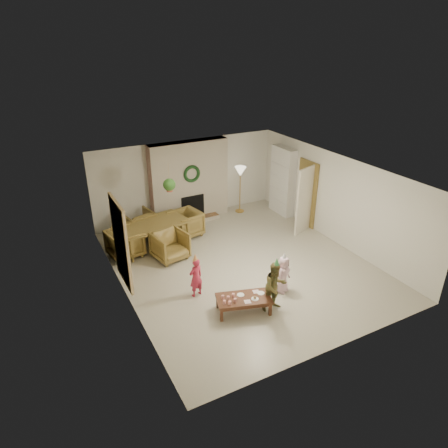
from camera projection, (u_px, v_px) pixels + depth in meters
floor at (241, 264)px, 10.44m from camera, size 7.00×7.00×0.00m
ceiling at (243, 172)px, 9.37m from camera, size 7.00×7.00×0.00m
wall_back at (187, 179)px, 12.71m from camera, size 7.00×0.00×7.00m
wall_front at (342, 294)px, 7.11m from camera, size 7.00×0.00×7.00m
wall_left at (121, 248)px, 8.65m from camera, size 0.00×7.00×7.00m
wall_right at (336, 199)px, 11.17m from camera, size 0.00×7.00×7.00m
fireplace_mass at (189, 181)px, 12.55m from camera, size 2.50×0.40×2.50m
fireplace_hearth at (195, 220)px, 12.78m from camera, size 1.60×0.30×0.12m
fireplace_firebox at (192, 207)px, 12.75m from camera, size 0.75×0.12×0.75m
fireplace_wreath at (192, 174)px, 12.23m from camera, size 0.54×0.10×0.54m
floor_lamp_base at (240, 211)px, 13.53m from camera, size 0.29×0.29×0.03m
floor_lamp_post at (240, 191)px, 13.23m from camera, size 0.03×0.03×1.40m
floor_lamp_shade at (240, 171)px, 12.94m from camera, size 0.37×0.37×0.31m
bookshelf_carcass at (283, 181)px, 13.01m from camera, size 0.30×1.00×2.20m
bookshelf_shelf_a at (281, 200)px, 13.28m from camera, size 0.30×0.92×0.03m
bookshelf_shelf_b at (282, 188)px, 13.10m from camera, size 0.30×0.92×0.03m
bookshelf_shelf_c at (282, 177)px, 12.93m from camera, size 0.30×0.92×0.03m
bookshelf_shelf_d at (283, 165)px, 12.76m from camera, size 0.30×0.92×0.03m
books_row_lower at (283, 197)px, 13.09m from camera, size 0.20×0.40×0.24m
books_row_mid at (281, 184)px, 13.08m from camera, size 0.20×0.44×0.24m
books_row_upper at (284, 174)px, 12.79m from camera, size 0.20×0.36×0.22m
door_frame at (307, 193)px, 12.21m from camera, size 0.05×0.86×2.04m
door_leaf at (305, 200)px, 11.76m from camera, size 0.77×0.32×2.00m
curtain_panel at (121, 243)px, 8.82m from camera, size 0.06×1.20×2.00m
dining_table at (154, 235)px, 11.18m from camera, size 2.13×1.45×0.69m
dining_chair_near at (170, 246)px, 10.56m from camera, size 0.96×0.98×0.76m
dining_chair_far at (139, 224)px, 11.77m from camera, size 0.96×0.98×0.76m
dining_chair_left at (125, 243)px, 10.67m from camera, size 0.98×0.96×0.76m
dining_chair_right at (186, 224)px, 11.77m from camera, size 0.98×0.96×0.76m
hanging_plant_cord at (169, 176)px, 10.17m from camera, size 0.01×0.01×0.70m
hanging_plant_pot at (170, 189)px, 10.32m from camera, size 0.16×0.16×0.12m
hanging_plant_foliage at (169, 185)px, 10.27m from camera, size 0.32×0.32×0.32m
coffee_table_top at (244, 299)px, 8.54m from camera, size 1.27×0.89×0.05m
coffee_table_apron at (244, 301)px, 8.56m from camera, size 1.16×0.78×0.07m
coffee_leg_fl at (222, 315)px, 8.32m from camera, size 0.08×0.08×0.30m
coffee_leg_fr at (270, 309)px, 8.49m from camera, size 0.08×0.08×0.30m
coffee_leg_bl at (218, 302)px, 8.73m from camera, size 0.08×0.08×0.30m
coffee_leg_br at (264, 296)px, 8.91m from camera, size 0.08×0.08×0.30m
cup_a at (224, 302)px, 8.32m from camera, size 0.08×0.08×0.08m
cup_b at (223, 297)px, 8.47m from camera, size 0.08×0.08×0.08m
cup_c at (230, 303)px, 8.30m from camera, size 0.08×0.08×0.08m
cup_d at (228, 298)px, 8.45m from camera, size 0.08×0.08×0.08m
cup_e at (235, 300)px, 8.38m from camera, size 0.08×0.08×0.08m
cup_f at (233, 295)px, 8.54m from camera, size 0.08×0.08×0.08m
plate_a at (241, 295)px, 8.61m from camera, size 0.20×0.20×0.01m
plate_b at (255, 299)px, 8.48m from camera, size 0.20×0.20×0.01m
plate_c at (261, 293)px, 8.67m from camera, size 0.20×0.20×0.01m
food_scoop at (255, 297)px, 8.47m from camera, size 0.08×0.08×0.06m
napkin_left at (248, 302)px, 8.39m from camera, size 0.17×0.17×0.01m
napkin_right at (256, 292)px, 8.72m from camera, size 0.17×0.17×0.01m
child_red at (196, 277)px, 9.01m from camera, size 0.39×0.30×0.95m
party_hat_red at (195, 258)px, 8.79m from camera, size 0.14×0.14×0.18m
child_plaid at (275, 287)px, 8.53m from camera, size 0.56×0.45×1.13m
party_hat_plaid at (277, 262)px, 8.27m from camera, size 0.17×0.17×0.18m
child_pink at (283, 274)px, 9.17m from camera, size 0.52×0.44×0.90m
party_hat_pink at (285, 256)px, 8.96m from camera, size 0.14×0.14×0.16m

